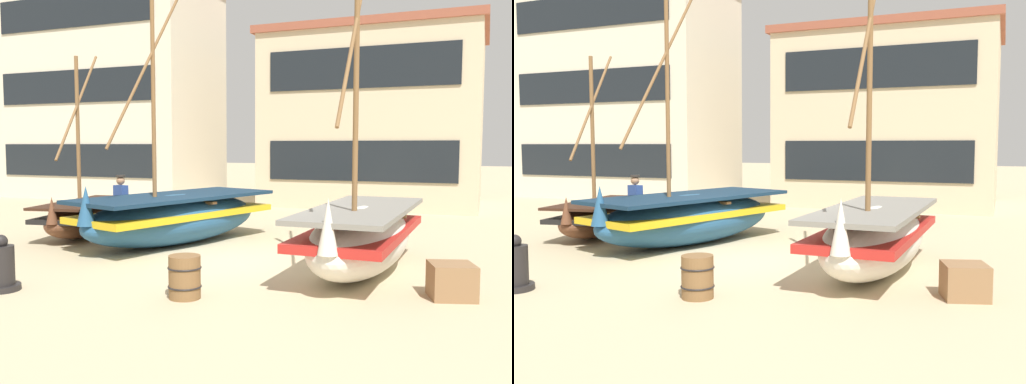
{
  "view_description": "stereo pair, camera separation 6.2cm",
  "coord_description": "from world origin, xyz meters",
  "views": [
    {
      "loc": [
        4.88,
        -10.86,
        2.48
      ],
      "look_at": [
        0.0,
        1.0,
        1.4
      ],
      "focal_mm": 39.46,
      "sensor_mm": 36.0,
      "label": 1
    },
    {
      "loc": [
        4.94,
        -10.84,
        2.48
      ],
      "look_at": [
        0.0,
        1.0,
        1.4
      ],
      "focal_mm": 39.46,
      "sensor_mm": 36.0,
      "label": 2
    }
  ],
  "objects": [
    {
      "name": "fisherman_by_hull",
      "position": [
        -4.01,
        1.4,
        0.83
      ],
      "size": [
        0.4,
        0.31,
        1.68
      ],
      "color": "#33333D",
      "rests_on": "ground"
    },
    {
      "name": "capstan_winch",
      "position": [
        -2.71,
        -3.8,
        0.38
      ],
      "size": [
        0.61,
        0.61,
        0.96
      ],
      "color": "black",
      "rests_on": "ground"
    },
    {
      "name": "cargo_crate",
      "position": [
        4.41,
        -1.4,
        0.28
      ],
      "size": [
        0.86,
        0.86,
        0.57
      ],
      "primitive_type": "cube",
      "rotation": [
        0.0,
        0.0,
        0.3
      ],
      "color": "olive",
      "rests_on": "ground"
    },
    {
      "name": "fishing_boat_near_left",
      "position": [
        2.66,
        -0.11,
        0.72
      ],
      "size": [
        1.78,
        5.01,
        6.75
      ],
      "color": "silver",
      "rests_on": "ground"
    },
    {
      "name": "wooden_barrel",
      "position": [
        0.42,
        -3.04,
        0.35
      ],
      "size": [
        0.56,
        0.56,
        0.7
      ],
      "color": "brown",
      "rests_on": "ground"
    },
    {
      "name": "harbor_building_annex",
      "position": [
        -12.07,
        11.91,
        5.05
      ],
      "size": [
        10.21,
        5.46,
        10.08
      ],
      "color": "beige",
      "rests_on": "ground"
    },
    {
      "name": "fishing_boat_centre_large",
      "position": [
        -2.32,
        1.31,
        0.69
      ],
      "size": [
        3.51,
        5.78,
        7.15
      ],
      "color": "#23517A",
      "rests_on": "ground"
    },
    {
      "name": "harbor_building_main",
      "position": [
        0.47,
        13.04,
        3.58
      ],
      "size": [
        8.69,
        6.5,
        7.14
      ],
      "color": "beige",
      "rests_on": "ground"
    },
    {
      "name": "fishing_boat_far_right",
      "position": [
        -5.11,
        1.43,
        0.54
      ],
      "size": [
        2.15,
        3.95,
        4.93
      ],
      "color": "brown",
      "rests_on": "ground"
    },
    {
      "name": "ground_plane",
      "position": [
        0.0,
        0.0,
        0.0
      ],
      "size": [
        120.0,
        120.0,
        0.0
      ],
      "primitive_type": "plane",
      "color": "tan"
    }
  ]
}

